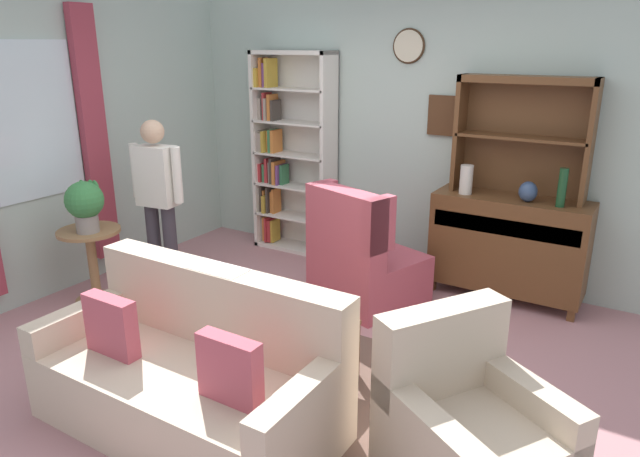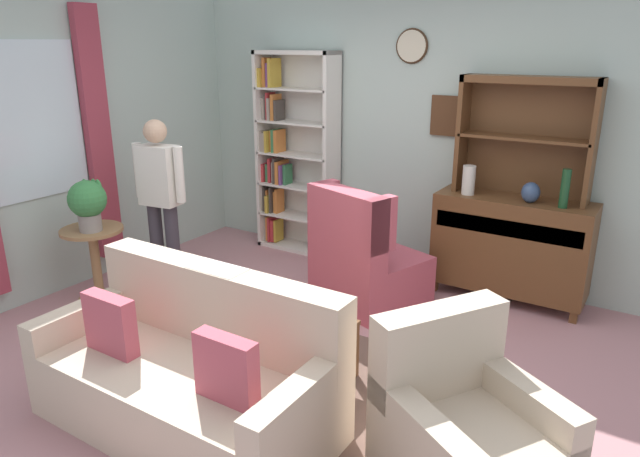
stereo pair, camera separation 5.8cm
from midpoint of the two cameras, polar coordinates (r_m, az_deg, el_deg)
name	(u,v)px [view 1 (the left image)]	position (r m, az deg, el deg)	size (l,w,h in m)	color
ground_plane	(294,359)	(4.26, -3.02, -12.87)	(5.40, 4.60, 0.02)	#B27A7F
wall_back	(418,128)	(5.59, 9.37, 9.86)	(5.00, 0.09, 2.80)	#ADC1B7
wall_left	(48,137)	(5.55, -25.69, 8.21)	(0.16, 4.20, 2.80)	#ADC1B7
area_rug	(293,386)	(3.95, -3.10, -15.38)	(2.90, 1.71, 0.01)	brown
bookshelf	(289,155)	(6.14, -3.41, 7.31)	(0.90, 0.30, 2.10)	silver
sideboard	(508,243)	(5.25, 17.88, -1.40)	(1.30, 0.45, 0.92)	brown
sideboard_hutch	(524,120)	(5.12, 19.33, 10.11)	(1.10, 0.26, 1.00)	brown
vase_tall	(466,180)	(5.13, 14.01, 4.74)	(0.11, 0.11, 0.25)	beige
vase_round	(528,192)	(5.02, 19.66, 3.47)	(0.15, 0.15, 0.17)	#33476B
bottle_wine	(562,188)	(4.94, 22.62, 3.77)	(0.07, 0.07, 0.31)	#194223
couch_floral	(192,377)	(3.55, -13.05, -14.18)	(1.80, 0.85, 0.90)	beige
armchair_floral	(468,432)	(3.17, 13.98, -19.08)	(1.06, 1.05, 0.88)	beige
wingback_chair	(362,262)	(4.94, 3.89, -3.30)	(0.99, 1.00, 1.05)	#B74C5B
plant_stand	(92,258)	(5.33, -21.99, -2.71)	(0.52, 0.52, 0.67)	#997047
potted_plant_large	(85,202)	(5.12, -22.61, 2.41)	(0.31, 0.31, 0.43)	gray
potted_plant_small	(148,269)	(5.48, -16.97, -3.91)	(0.25, 0.25, 0.34)	#AD6B4C
person_reading	(158,195)	(5.21, -16.10, 3.20)	(0.53, 0.25, 1.56)	#38333D
coffee_table	(291,329)	(3.89, -3.36, -9.96)	(0.80, 0.50, 0.42)	brown
book_stack	(276,320)	(3.79, -4.83, -9.00)	(0.22, 0.16, 0.08)	#CC7233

